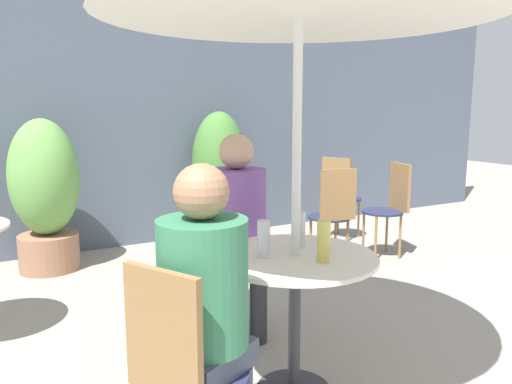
{
  "coord_description": "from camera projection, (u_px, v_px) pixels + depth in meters",
  "views": [
    {
      "loc": [
        -1.37,
        -1.85,
        1.43
      ],
      "look_at": [
        -0.09,
        0.5,
        0.97
      ],
      "focal_mm": 35.0,
      "sensor_mm": 36.0,
      "label": 1
    }
  ],
  "objects": [
    {
      "name": "bistro_chair_2",
      "position": [
        340.0,
        191.0,
        5.35
      ],
      "size": [
        0.43,
        0.42,
        0.9
      ],
      "rotation": [
        0.0,
        0.0,
        1.98
      ],
      "color": "#232847",
      "rests_on": "ground_plane"
    },
    {
      "name": "beer_glass_1",
      "position": [
        324.0,
        241.0,
        2.3
      ],
      "size": [
        0.06,
        0.06,
        0.19
      ],
      "color": "#DBC65B",
      "rests_on": "cafe_table_near"
    },
    {
      "name": "seated_person_0",
      "position": [
        238.0,
        221.0,
        3.01
      ],
      "size": [
        0.36,
        0.37,
        1.27
      ],
      "rotation": [
        0.0,
        0.0,
        -0.04
      ],
      "color": "#2D2D33",
      "rests_on": "ground_plane"
    },
    {
      "name": "potted_plant_1",
      "position": [
        219.0,
        170.0,
        5.2
      ],
      "size": [
        0.56,
        0.56,
        1.38
      ],
      "color": "slate",
      "rests_on": "ground_plane"
    },
    {
      "name": "bistro_chair_1",
      "position": [
        180.0,
        362.0,
        1.77
      ],
      "size": [
        0.44,
        0.43,
        0.9
      ],
      "rotation": [
        0.0,
        0.0,
        -4.23
      ],
      "color": "#232847",
      "rests_on": "ground_plane"
    },
    {
      "name": "bistro_chair_4",
      "position": [
        392.0,
        201.0,
        4.76
      ],
      "size": [
        0.42,
        0.4,
        0.9
      ],
      "rotation": [
        0.0,
        0.0,
        4.47
      ],
      "color": "#232847",
      "rests_on": "ground_plane"
    },
    {
      "name": "beer_glass_2",
      "position": [
        299.0,
        229.0,
        2.55
      ],
      "size": [
        0.07,
        0.07,
        0.18
      ],
      "color": "silver",
      "rests_on": "cafe_table_near"
    },
    {
      "name": "beer_glass_0",
      "position": [
        264.0,
        239.0,
        2.36
      ],
      "size": [
        0.06,
        0.06,
        0.18
      ],
      "color": "silver",
      "rests_on": "cafe_table_near"
    },
    {
      "name": "bistro_chair_0",
      "position": [
        229.0,
        249.0,
        3.18
      ],
      "size": [
        0.39,
        0.39,
        0.9
      ],
      "rotation": [
        0.0,
        0.0,
        -0.04
      ],
      "color": "#232847",
      "rests_on": "ground_plane"
    },
    {
      "name": "storefront_wall",
      "position": [
        135.0,
        99.0,
        5.04
      ],
      "size": [
        10.0,
        0.06,
        3.0
      ],
      "color": "#4C5666",
      "rests_on": "ground_plane"
    },
    {
      "name": "bistro_chair_3",
      "position": [
        334.0,
        208.0,
        4.43
      ],
      "size": [
        0.4,
        0.42,
        0.9
      ],
      "rotation": [
        0.0,
        0.0,
        2.93
      ],
      "color": "#232847",
      "rests_on": "ground_plane"
    },
    {
      "name": "seated_person_1",
      "position": [
        206.0,
        297.0,
        1.85
      ],
      "size": [
        0.42,
        0.4,
        1.23
      ],
      "rotation": [
        0.0,
        0.0,
        2.06
      ],
      "color": "#42475B",
      "rests_on": "ground_plane"
    },
    {
      "name": "cafe_table_near",
      "position": [
        295.0,
        284.0,
        2.44
      ],
      "size": [
        0.8,
        0.8,
        0.72
      ],
      "color": "#2D2D33",
      "rests_on": "ground_plane"
    },
    {
      "name": "potted_plant_0",
      "position": [
        45.0,
        192.0,
        4.32
      ],
      "size": [
        0.58,
        0.58,
        1.33
      ],
      "color": "#93664C",
      "rests_on": "ground_plane"
    }
  ]
}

